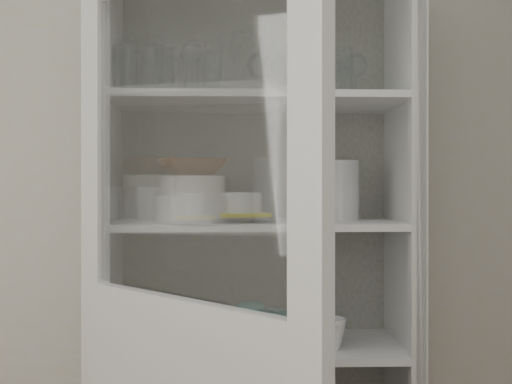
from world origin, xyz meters
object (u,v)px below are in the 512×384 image
(goblet_1, at_px, (259,76))
(grey_bowl_stack, at_px, (340,191))
(mug_blue, at_px, (321,331))
(mug_teal, at_px, (274,324))
(plate_stack_back, at_px, (168,203))
(cream_bowl, at_px, (193,186))
(goblet_0, at_px, (172,77))
(terracotta_bowl, at_px, (193,168))
(glass_platter, at_px, (239,219))
(yellow_trivet, at_px, (239,214))
(goblet_3, at_px, (356,76))
(plate_stack_front, at_px, (193,209))
(measuring_cups, at_px, (170,343))
(white_ramekin, at_px, (239,203))
(goblet_2, at_px, (339,81))
(pantry_cabinet, at_px, (255,314))
(mug_white, at_px, (329,334))
(white_canister, at_px, (162,323))
(teal_jar, at_px, (251,324))

(goblet_1, bearing_deg, grey_bowl_stack, -13.66)
(mug_blue, bearing_deg, mug_teal, 139.28)
(plate_stack_back, distance_m, cream_bowl, 0.22)
(goblet_0, relative_size, terracotta_bowl, 0.79)
(glass_platter, height_order, grey_bowl_stack, grey_bowl_stack)
(plate_stack_back, xyz_separation_m, mug_blue, (0.52, -0.16, -0.41))
(goblet_0, distance_m, cream_bowl, 0.40)
(goblet_1, relative_size, glass_platter, 0.61)
(yellow_trivet, bearing_deg, goblet_3, 17.12)
(plate_stack_back, relative_size, glass_platter, 0.71)
(cream_bowl, xyz_separation_m, terracotta_bowl, (-0.00, 0.00, 0.06))
(plate_stack_front, relative_size, yellow_trivet, 1.44)
(measuring_cups, bearing_deg, mug_teal, 24.05)
(white_ramekin, bearing_deg, goblet_0, 152.98)
(goblet_0, relative_size, yellow_trivet, 1.03)
(yellow_trivet, relative_size, white_ramekin, 1.12)
(cream_bowl, relative_size, glass_platter, 0.67)
(goblet_2, xyz_separation_m, glass_platter, (-0.35, -0.16, -0.48))
(cream_bowl, distance_m, glass_platter, 0.18)
(pantry_cabinet, bearing_deg, grey_bowl_stack, -7.66)
(plate_stack_front, xyz_separation_m, yellow_trivet, (0.15, 0.02, -0.02))
(plate_stack_back, bearing_deg, glass_platter, -33.82)
(goblet_0, distance_m, plate_stack_back, 0.43)
(goblet_2, height_order, measuring_cups, goblet_2)
(goblet_3, relative_size, cream_bowl, 0.94)
(pantry_cabinet, xyz_separation_m, mug_white, (0.23, -0.17, -0.03))
(goblet_3, bearing_deg, glass_platter, -162.88)
(goblet_0, bearing_deg, goblet_2, 4.42)
(mug_blue, bearing_deg, goblet_0, 160.16)
(grey_bowl_stack, bearing_deg, mug_white, -112.84)
(goblet_2, relative_size, white_canister, 1.38)
(goblet_0, relative_size, white_canister, 1.42)
(white_ramekin, bearing_deg, goblet_2, 24.55)
(plate_stack_back, distance_m, grey_bowl_stack, 0.60)
(yellow_trivet, bearing_deg, plate_stack_front, -171.42)
(goblet_0, relative_size, goblet_1, 0.93)
(mug_teal, bearing_deg, mug_blue, -28.01)
(goblet_2, distance_m, goblet_3, 0.06)
(plate_stack_back, xyz_separation_m, mug_teal, (0.37, -0.06, -0.41))
(goblet_1, relative_size, mug_white, 1.75)
(goblet_3, height_order, white_ramekin, goblet_3)
(yellow_trivet, bearing_deg, measuring_cups, -167.91)
(measuring_cups, bearing_deg, mug_blue, 5.77)
(pantry_cabinet, relative_size, mug_teal, 21.13)
(goblet_3, bearing_deg, plate_stack_front, -165.08)
(goblet_1, bearing_deg, glass_platter, -118.31)
(glass_platter, height_order, yellow_trivet, yellow_trivet)
(goblet_2, xyz_separation_m, teal_jar, (-0.31, -0.11, -0.83))
(goblet_0, xyz_separation_m, grey_bowl_stack, (0.57, -0.05, -0.39))
(terracotta_bowl, height_order, mug_white, terracotta_bowl)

